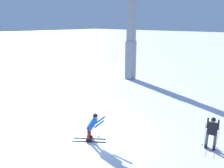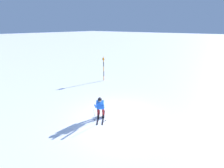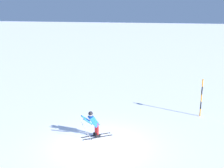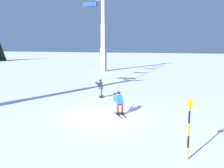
% 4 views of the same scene
% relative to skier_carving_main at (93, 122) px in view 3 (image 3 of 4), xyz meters
% --- Properties ---
extents(ground_plane, '(260.00, 260.00, 0.00)m').
position_rel_skier_carving_main_xyz_m(ground_plane, '(-0.65, 0.79, -0.85)').
color(ground_plane, white).
extents(skier_carving_main, '(1.66, 1.43, 1.61)m').
position_rel_skier_carving_main_xyz_m(skier_carving_main, '(0.00, 0.00, 0.00)').
color(skier_carving_main, black).
rests_on(skier_carving_main, ground_plane).
extents(trail_marker_pole, '(0.07, 0.28, 2.45)m').
position_rel_skier_carving_main_xyz_m(trail_marker_pole, '(-5.63, -4.61, 0.46)').
color(trail_marker_pole, orange).
rests_on(trail_marker_pole, ground_plane).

